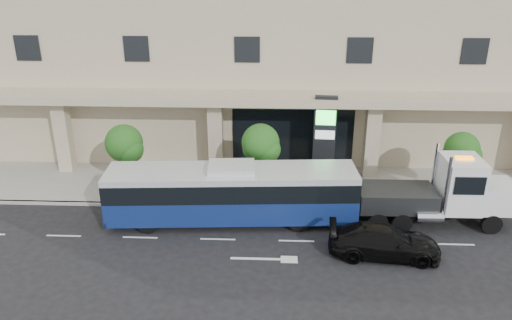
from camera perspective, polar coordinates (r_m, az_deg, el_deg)
The scene contains 11 objects.
ground at distance 26.97m, azimuth 4.53°, elevation -7.56°, with size 120.00×120.00×0.00m, color black.
sidewalk at distance 31.38m, azimuth 4.25°, elevation -2.92°, with size 120.00×6.00×0.15m, color gray.
curb at distance 28.69m, azimuth 4.41°, elevation -5.45°, with size 120.00×0.30×0.15m, color gray.
convention_center at distance 39.01m, azimuth 4.24°, elevation 17.13°, with size 60.00×17.60×20.00m.
tree_left at distance 30.20m, azimuth -14.78°, elevation 1.60°, with size 2.27×2.20×4.22m.
tree_mid at distance 28.84m, azimuth 0.57°, elevation 1.70°, with size 2.28×2.20×4.38m.
tree_right at distance 30.81m, azimuth 22.48°, elevation 0.87°, with size 2.10×2.00×4.04m.
city_bus at distance 26.65m, azimuth -2.78°, elevation -3.76°, with size 13.34×3.62×3.34m.
tow_truck at distance 28.20m, azimuth 20.55°, elevation -3.64°, with size 9.26×2.42×4.22m.
black_sedan at distance 24.86m, azimuth 14.45°, elevation -9.00°, with size 2.14×5.27×1.53m, color black.
signage_pylon at distance 31.21m, azimuth 7.81°, elevation 2.47°, with size 1.40×0.61×5.47m.
Camera 1 is at (-1.13, -23.43, 13.31)m, focal length 35.00 mm.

